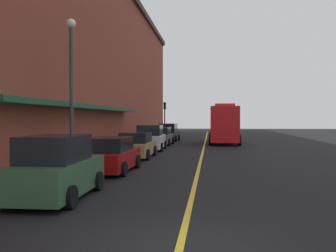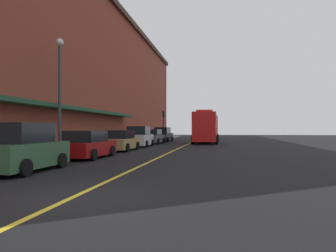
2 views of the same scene
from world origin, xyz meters
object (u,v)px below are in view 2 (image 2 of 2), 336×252
(parked_car_0, at_px, (24,149))
(street_lamp_left, at_px, (60,83))
(parked_car_1, at_px, (87,145))
(parking_meter_1, at_px, (138,134))
(traffic_light_near, at_px, (164,119))
(parked_car_5, at_px, (163,135))
(fire_truck, at_px, (206,128))
(parked_car_2, at_px, (121,141))
(parked_car_4, at_px, (153,137))
(parked_car_3, at_px, (139,137))
(parking_meter_0, at_px, (138,134))

(parked_car_0, relative_size, street_lamp_left, 0.61)
(parked_car_1, xyz_separation_m, parking_meter_1, (-1.42, 16.52, 0.32))
(street_lamp_left, relative_size, traffic_light_near, 1.61)
(parked_car_5, height_order, traffic_light_near, traffic_light_near)
(parked_car_1, height_order, parking_meter_1, parked_car_1)
(parked_car_5, distance_m, parking_meter_1, 7.11)
(street_lamp_left, bearing_deg, parking_meter_1, 87.85)
(fire_truck, height_order, parking_meter_1, fire_truck)
(parked_car_5, bearing_deg, parking_meter_1, 170.09)
(parked_car_2, height_order, parking_meter_1, parked_car_2)
(parked_car_4, xyz_separation_m, fire_truck, (5.73, 2.73, 1.01))
(parked_car_2, xyz_separation_m, parking_meter_1, (-1.40, 10.33, 0.32))
(parking_meter_1, height_order, street_lamp_left, street_lamp_left)
(parked_car_0, distance_m, parked_car_2, 11.95)
(parked_car_1, bearing_deg, fire_truck, -15.05)
(parked_car_2, height_order, parked_car_3, parked_car_3)
(street_lamp_left, bearing_deg, parked_car_1, -15.52)
(parking_meter_1, bearing_deg, parked_car_5, 78.22)
(parked_car_0, bearing_deg, parked_car_4, -1.12)
(parked_car_2, bearing_deg, parking_meter_0, 7.54)
(parked_car_1, relative_size, fire_truck, 0.51)
(parked_car_2, distance_m, parked_car_3, 5.58)
(parking_meter_0, relative_size, parking_meter_1, 1.00)
(parked_car_0, relative_size, parked_car_5, 0.88)
(traffic_light_near, bearing_deg, parked_car_5, -80.21)
(parked_car_4, bearing_deg, parked_car_1, -178.36)
(parked_car_1, height_order, traffic_light_near, traffic_light_near)
(parked_car_0, relative_size, parking_meter_0, 3.18)
(parking_meter_0, xyz_separation_m, parking_meter_1, (0.00, -0.11, 0.00))
(parking_meter_0, bearing_deg, parked_car_2, -82.38)
(parked_car_4, bearing_deg, fire_truck, -62.76)
(parked_car_1, bearing_deg, parking_meter_0, 5.76)
(fire_truck, xyz_separation_m, traffic_light_near, (-7.12, 11.34, 1.39))
(parked_car_4, relative_size, fire_truck, 0.51)
(parked_car_3, bearing_deg, parking_meter_1, 14.80)
(parked_car_2, xyz_separation_m, parked_car_5, (0.06, 17.29, 0.12))
(parked_car_4, bearing_deg, parked_car_5, 1.78)
(parked_car_1, bearing_deg, parked_car_3, 1.15)
(fire_truck, height_order, street_lamp_left, street_lamp_left)
(parked_car_1, relative_size, parked_car_4, 1.01)
(fire_truck, distance_m, traffic_light_near, 13.46)
(parked_car_1, relative_size, parking_meter_1, 3.34)
(parked_car_1, xyz_separation_m, traffic_light_near, (-1.36, 31.54, 2.41))
(street_lamp_left, bearing_deg, traffic_light_near, 88.78)
(parked_car_5, xyz_separation_m, traffic_light_near, (-1.39, 8.06, 2.29))
(parked_car_5, xyz_separation_m, parking_meter_1, (-1.45, -6.96, 0.20))
(parked_car_2, height_order, traffic_light_near, traffic_light_near)
(parked_car_2, bearing_deg, parked_car_0, 179.54)
(parked_car_1, distance_m, parking_meter_1, 16.58)
(parked_car_0, distance_m, street_lamp_left, 7.48)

